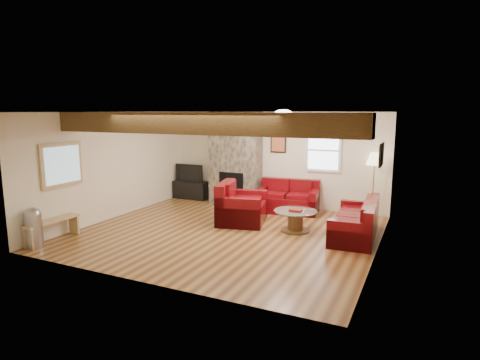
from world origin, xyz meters
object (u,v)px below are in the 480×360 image
(tv_cabinet, at_px, (191,190))
(floor_lamp, at_px, (375,162))
(loveseat, at_px, (288,196))
(television, at_px, (191,173))
(coffee_table, at_px, (295,221))
(sofa_three, at_px, (355,219))
(armchair_red, at_px, (242,203))

(tv_cabinet, relative_size, floor_lamp, 0.65)
(loveseat, bearing_deg, television, 167.36)
(coffee_table, distance_m, floor_lamp, 2.51)
(floor_lamp, bearing_deg, tv_cabinet, 179.71)
(television, bearing_deg, loveseat, -5.62)
(sofa_three, relative_size, armchair_red, 1.70)
(coffee_table, distance_m, tv_cabinet, 4.16)
(coffee_table, bearing_deg, floor_lamp, 53.67)
(coffee_table, distance_m, television, 4.19)
(armchair_red, xyz_separation_m, floor_lamp, (2.63, 1.68, 0.87))
(loveseat, xyz_separation_m, coffee_table, (0.68, -1.53, -0.18))
(armchair_red, xyz_separation_m, coffee_table, (1.30, -0.13, -0.24))
(television, bearing_deg, sofa_three, -18.75)
(armchair_red, relative_size, floor_lamp, 0.73)
(sofa_three, height_order, armchair_red, armchair_red)
(coffee_table, relative_size, television, 1.05)
(television, bearing_deg, armchair_red, -35.15)
(floor_lamp, bearing_deg, armchair_red, -147.40)
(coffee_table, xyz_separation_m, television, (-3.73, 1.83, 0.54))
(loveseat, bearing_deg, tv_cabinet, 167.36)
(sofa_three, distance_m, tv_cabinet, 5.21)
(sofa_three, height_order, tv_cabinet, sofa_three)
(armchair_red, bearing_deg, floor_lamp, -70.91)
(sofa_three, xyz_separation_m, tv_cabinet, (-4.93, 1.67, -0.12))
(loveseat, relative_size, coffee_table, 1.64)
(tv_cabinet, distance_m, floor_lamp, 5.18)
(armchair_red, xyz_separation_m, tv_cabinet, (-2.43, 1.71, -0.21))
(armchair_red, bearing_deg, television, 41.33)
(sofa_three, bearing_deg, armchair_red, -92.28)
(armchair_red, relative_size, coffee_table, 1.25)
(floor_lamp, bearing_deg, television, 179.71)
(sofa_three, height_order, loveseat, loveseat)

